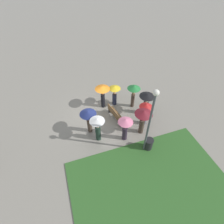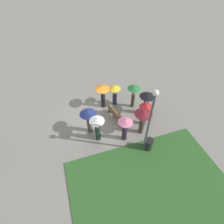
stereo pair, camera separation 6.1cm
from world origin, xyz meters
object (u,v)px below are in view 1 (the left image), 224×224
park_bench (116,115)px  crowd_person_black (147,100)px  crowd_person_orange (103,92)px  lamp_post (151,117)px  crowd_person_maroon (143,117)px  trash_bin (149,144)px  crowd_person_yellow (115,92)px  crowd_person_green (134,91)px  crowd_person_navy (88,116)px  crowd_person_red (145,110)px  crowd_person_pink (125,125)px  crowd_person_white (98,126)px

park_bench → crowd_person_black: (-0.10, -2.31, 0.87)m
crowd_person_orange → lamp_post: bearing=132.4°
crowd_person_black → crowd_person_maroon: bearing=-0.9°
trash_bin → crowd_person_yellow: crowd_person_yellow is taller
crowd_person_green → crowd_person_maroon: 2.67m
crowd_person_green → trash_bin: bearing=62.5°
crowd_person_navy → crowd_person_yellow: (2.14, -2.55, -0.25)m
crowd_person_orange → park_bench: bearing=133.1°
lamp_post → crowd_person_red: size_ratio=2.50×
crowd_person_navy → trash_bin: bearing=156.1°
crowd_person_green → crowd_person_yellow: bearing=-48.5°
crowd_person_pink → crowd_person_yellow: size_ratio=1.07×
lamp_post → crowd_person_red: (2.04, -0.97, -1.66)m
crowd_person_orange → crowd_person_black: size_ratio=1.05×
crowd_person_orange → crowd_person_white: bearing=95.2°
crowd_person_yellow → crowd_person_pink: bearing=-80.4°
crowd_person_green → crowd_person_yellow: crowd_person_green is taller
park_bench → trash_bin: (-3.06, -1.08, -0.05)m
crowd_person_green → crowd_person_white: size_ratio=1.04×
crowd_person_navy → crowd_person_green: size_ratio=0.95×
crowd_person_yellow → crowd_person_maroon: bearing=-59.2°
lamp_post → crowd_person_white: 3.48m
trash_bin → crowd_person_orange: size_ratio=0.43×
crowd_person_black → crowd_person_navy: bearing=-52.0°
park_bench → crowd_person_yellow: (1.67, -0.50, 0.72)m
crowd_person_pink → crowd_person_green: bearing=171.3°
crowd_person_green → crowd_person_black: (-1.03, -0.56, -0.19)m
crowd_person_orange → crowd_person_white: (-2.96, 1.22, -0.18)m
crowd_person_red → crowd_person_maroon: 0.86m
lamp_post → crowd_person_orange: size_ratio=2.41×
crowd_person_green → crowd_person_pink: bearing=39.3°
park_bench → lamp_post: 4.05m
park_bench → crowd_person_black: bearing=-103.7°
park_bench → crowd_person_green: bearing=-73.1°
crowd_person_orange → crowd_person_pink: size_ratio=1.05×
lamp_post → crowd_person_black: lamp_post is taller
lamp_post → crowd_person_yellow: 5.07m
crowd_person_navy → crowd_person_white: bearing=129.3°
crowd_person_green → crowd_person_maroon: crowd_person_green is taller
lamp_post → crowd_person_orange: (4.71, 1.25, -1.53)m
trash_bin → crowd_person_maroon: (1.37, -0.15, 1.09)m
trash_bin → crowd_person_pink: size_ratio=0.46×
crowd_person_orange → crowd_person_black: bearing=175.3°
lamp_post → crowd_person_orange: bearing=14.8°
crowd_person_yellow → crowd_person_maroon: 3.45m
crowd_person_green → crowd_person_white: (-2.25, 3.42, -0.25)m
crowd_person_maroon → crowd_person_yellow: bearing=142.2°
crowd_person_navy → crowd_person_orange: 2.65m
crowd_person_white → crowd_person_green: bearing=-117.5°
lamp_post → crowd_person_maroon: (1.37, -0.45, -1.49)m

